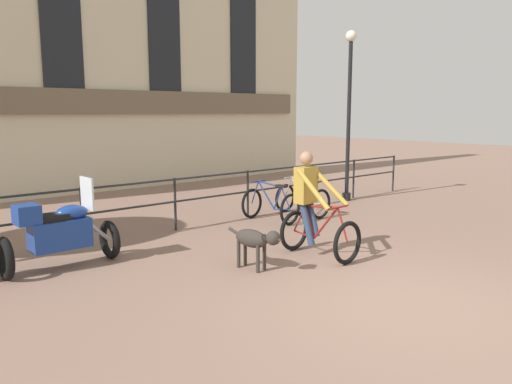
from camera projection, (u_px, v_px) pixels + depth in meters
ground_plane at (406, 306)px, 6.06m from camera, size 60.00×60.00×0.00m
canal_railing at (175, 195)px, 9.81m from camera, size 15.05×0.05×1.05m
cyclist_with_bike at (313, 210)px, 8.10m from camera, size 0.74×1.20×1.70m
dog at (256, 240)px, 7.37m from camera, size 0.33×1.03×0.65m
parked_motorcycle at (59, 232)px, 7.43m from camera, size 1.68×0.63×1.35m
parked_bicycle_near_lamp at (271, 205)px, 10.65m from camera, size 0.82×1.19×0.86m
parked_bicycle_mid_left at (303, 200)px, 11.29m from camera, size 0.73×1.15×0.86m
street_lamp at (349, 107)px, 12.83m from camera, size 0.28×0.28×4.35m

